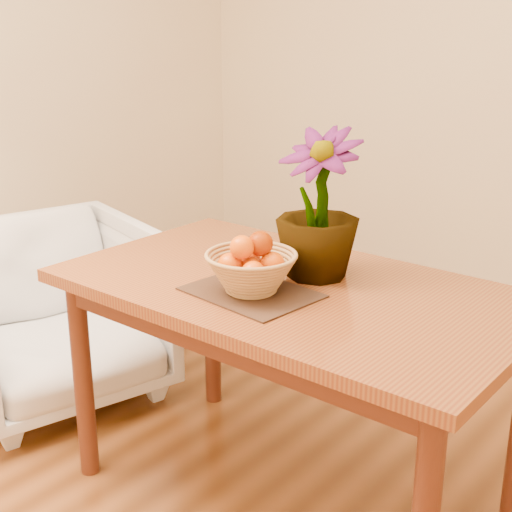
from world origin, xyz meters
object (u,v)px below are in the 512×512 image
Objects in this scene: armchair at (53,304)px; potted_plant at (318,204)px; wicker_basket at (251,274)px; table at (291,311)px.

potted_plant is at bearing -67.52° from armchair.
armchair is (-1.12, 0.09, -0.41)m from wicker_basket.
table is 1.19m from armchair.
wicker_basket is 0.59× the size of potted_plant.
armchair is at bearing -177.97° from table.
armchair reaches higher than table.
potted_plant is (0.06, 0.24, 0.17)m from wicker_basket.
potted_plant reaches higher than armchair.
potted_plant is at bearing 79.27° from table.
armchair is at bearing -176.78° from potted_plant.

